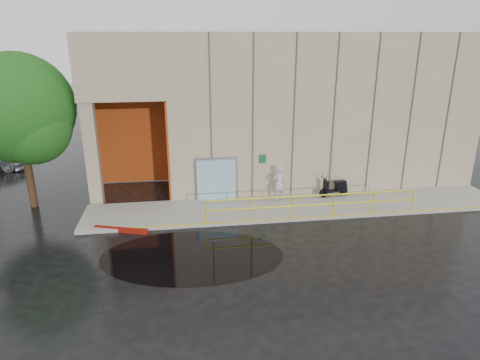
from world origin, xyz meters
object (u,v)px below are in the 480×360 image
object	(u,v)px
scooter	(335,183)
red_curb	(121,230)
person	(279,183)
tree_near	(22,113)

from	to	relation	value
scooter	red_curb	distance (m)	10.53
person	tree_near	size ratio (longest dim) A/B	0.24
person	scooter	distance (m)	2.91
person	tree_near	distance (m)	12.24
scooter	tree_near	world-z (taller)	tree_near
scooter	red_curb	xyz separation A→B (m)	(-10.22, -2.41, -0.76)
person	red_curb	xyz separation A→B (m)	(-7.32, -2.21, -0.94)
person	red_curb	size ratio (longest dim) A/B	0.74
person	scooter	xyz separation A→B (m)	(2.90, 0.20, -0.18)
person	red_curb	world-z (taller)	person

